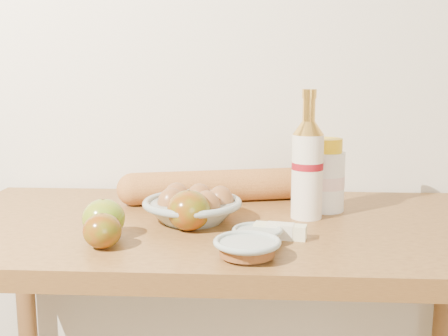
{
  "coord_description": "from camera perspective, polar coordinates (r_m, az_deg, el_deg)",
  "views": [
    {
      "loc": [
        0.07,
        0.05,
        1.22
      ],
      "look_at": [
        0.0,
        1.15,
        1.02
      ],
      "focal_mm": 45.0,
      "sensor_mm": 36.0,
      "label": 1
    }
  ],
  "objects": [
    {
      "name": "baguette",
      "position": [
        1.34,
        -1.04,
        -1.85
      ],
      "size": [
        0.46,
        0.18,
        0.08
      ],
      "rotation": [
        0.0,
        0.0,
        0.24
      ],
      "color": "#C47D3C",
      "rests_on": "table"
    },
    {
      "name": "egg_bowl",
      "position": [
        1.18,
        -3.14,
        -3.98
      ],
      "size": [
        0.26,
        0.26,
        0.07
      ],
      "rotation": [
        0.0,
        0.0,
        -0.28
      ],
      "color": "gray",
      "rests_on": "table"
    },
    {
      "name": "cream_bottle",
      "position": [
        1.27,
        10.33,
        -0.95
      ],
      "size": [
        0.09,
        0.09,
        0.16
      ],
      "rotation": [
        0.0,
        0.0,
        0.08
      ],
      "color": "white",
      "rests_on": "table"
    },
    {
      "name": "sugar_bowl",
      "position": [
        0.96,
        2.35,
        -8.11
      ],
      "size": [
        0.12,
        0.12,
        0.03
      ],
      "rotation": [
        0.0,
        0.0,
        0.07
      ],
      "color": "#98A69F",
      "rests_on": "table"
    },
    {
      "name": "syrup_bowl",
      "position": [
        1.04,
        3.41,
        -6.77
      ],
      "size": [
        0.1,
        0.1,
        0.03
      ],
      "rotation": [
        0.0,
        0.0,
        -0.1
      ],
      "color": "gray",
      "rests_on": "table"
    },
    {
      "name": "back_wall",
      "position": [
        1.46,
        0.85,
        13.44
      ],
      "size": [
        3.5,
        0.02,
        2.6
      ],
      "primitive_type": "cube",
      "color": "beige",
      "rests_on": "ground"
    },
    {
      "name": "table",
      "position": [
        1.22,
        0.08,
        -11.08
      ],
      "size": [
        1.2,
        0.6,
        0.9
      ],
      "color": "olive",
      "rests_on": "ground"
    },
    {
      "name": "apple_redgreen_right",
      "position": [
        1.11,
        -3.59,
        -4.31
      ],
      "size": [
        0.1,
        0.1,
        0.08
      ],
      "rotation": [
        0.0,
        0.0,
        -0.11
      ],
      "color": "#961608",
      "rests_on": "table"
    },
    {
      "name": "apple_redgreen_front",
      "position": [
        1.03,
        -12.26,
        -6.26
      ],
      "size": [
        0.08,
        0.08,
        0.06
      ],
      "rotation": [
        0.0,
        0.0,
        0.22
      ],
      "color": "maroon",
      "rests_on": "table"
    },
    {
      "name": "bourbon_bottle",
      "position": [
        1.2,
        8.47,
        0.14
      ],
      "size": [
        0.07,
        0.07,
        0.27
      ],
      "rotation": [
        0.0,
        0.0,
        0.02
      ],
      "color": "silver",
      "rests_on": "table"
    },
    {
      "name": "butter_stick",
      "position": [
        1.07,
        5.72,
        -6.4
      ],
      "size": [
        0.1,
        0.05,
        0.03
      ],
      "rotation": [
        0.0,
        0.0,
        -0.21
      ],
      "color": "beige",
      "rests_on": "table"
    },
    {
      "name": "apple_yellowgreen",
      "position": [
        1.09,
        -12.13,
        -5.03
      ],
      "size": [
        0.09,
        0.09,
        0.07
      ],
      "rotation": [
        0.0,
        0.0,
        0.14
      ],
      "color": "olive",
      "rests_on": "table"
    }
  ]
}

